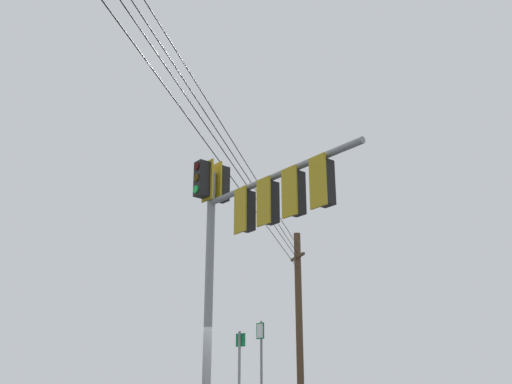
{
  "coord_description": "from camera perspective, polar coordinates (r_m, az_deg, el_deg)",
  "views": [
    {
      "loc": [
        -12.77,
        1.1,
        1.31
      ],
      "look_at": [
        -1.21,
        -0.67,
        5.3
      ],
      "focal_mm": 39.17,
      "sensor_mm": 36.0,
      "label": 1
    }
  ],
  "objects": [
    {
      "name": "route_sign_primary",
      "position": [
        14.9,
        -1.7,
        -18.02
      ],
      "size": [
        0.25,
        0.22,
        2.56
      ],
      "color": "slate",
      "rests_on": "ground"
    },
    {
      "name": "route_sign_secondary",
      "position": [
        16.5,
        0.52,
        -17.08
      ],
      "size": [
        0.3,
        0.19,
        2.98
      ],
      "color": "slate",
      "rests_on": "ground"
    },
    {
      "name": "signal_mast_assembly",
      "position": [
        12.48,
        -1.16,
        -2.81
      ],
      "size": [
        4.57,
        2.97,
        6.56
      ],
      "color": "gray",
      "rests_on": "ground"
    },
    {
      "name": "overhead_wire_span",
      "position": [
        13.28,
        -6.18,
        8.85
      ],
      "size": [
        28.78,
        11.4,
        1.86
      ],
      "color": "black"
    },
    {
      "name": "utility_pole_wooden",
      "position": [
        27.0,
        4.41,
        -12.61
      ],
      "size": [
        1.66,
        0.34,
        8.28
      ],
      "color": "#4C3823",
      "rests_on": "ground"
    }
  ]
}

